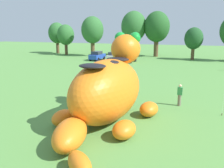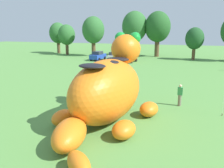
% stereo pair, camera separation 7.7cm
% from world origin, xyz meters
% --- Properties ---
extents(ground_plane, '(160.00, 160.00, 0.00)m').
position_xyz_m(ground_plane, '(0.00, 0.00, 0.00)').
color(ground_plane, '#568E42').
extents(giant_inflatable_creature, '(6.18, 11.27, 5.67)m').
position_xyz_m(giant_inflatable_creature, '(1.32, -0.00, 2.07)').
color(giant_inflatable_creature, orange).
rests_on(giant_inflatable_creature, ground).
extents(car_blue, '(2.16, 4.21, 1.72)m').
position_xyz_m(car_blue, '(-11.12, 28.67, 0.86)').
color(car_blue, '#2347B7').
rests_on(car_blue, ground).
extents(car_white, '(2.13, 4.20, 1.72)m').
position_xyz_m(car_white, '(-7.66, 28.54, 0.86)').
color(car_white, white).
rests_on(car_white, ground).
extents(car_orange, '(2.24, 4.25, 1.72)m').
position_xyz_m(car_orange, '(-4.68, 27.91, 0.86)').
color(car_orange, orange).
rests_on(car_orange, ground).
extents(tree_far_left, '(4.19, 4.19, 7.43)m').
position_xyz_m(tree_far_left, '(-25.62, 38.37, 4.86)').
color(tree_far_left, brown).
rests_on(tree_far_left, ground).
extents(tree_left, '(3.89, 3.89, 6.91)m').
position_xyz_m(tree_left, '(-21.78, 35.78, 4.52)').
color(tree_left, brown).
rests_on(tree_left, ground).
extents(tree_mid_left, '(4.83, 4.83, 8.57)m').
position_xyz_m(tree_mid_left, '(-14.78, 35.09, 5.60)').
color(tree_mid_left, brown).
rests_on(tree_mid_left, ground).
extents(tree_centre_left, '(5.46, 5.46, 9.70)m').
position_xyz_m(tree_centre_left, '(-6.39, 38.35, 6.34)').
color(tree_centre_left, brown).
rests_on(tree_centre_left, ground).
extents(tree_centre, '(5.39, 5.39, 9.57)m').
position_xyz_m(tree_centre, '(-1.41, 38.65, 6.26)').
color(tree_centre, brown).
rests_on(tree_centre, ground).
extents(tree_centre_right, '(3.50, 3.50, 6.21)m').
position_xyz_m(tree_centre_right, '(6.22, 35.31, 4.06)').
color(tree_centre_right, brown).
rests_on(tree_centre_right, ground).
extents(spectator_near_inflatable, '(0.38, 0.26, 1.71)m').
position_xyz_m(spectator_near_inflatable, '(-4.69, 24.14, 0.85)').
color(spectator_near_inflatable, '#2D334C').
rests_on(spectator_near_inflatable, ground).
extents(spectator_mid_field, '(0.38, 0.26, 1.71)m').
position_xyz_m(spectator_mid_field, '(-4.91, 11.06, 0.85)').
color(spectator_mid_field, black).
rests_on(spectator_mid_field, ground).
extents(spectator_wandering, '(0.38, 0.26, 1.71)m').
position_xyz_m(spectator_wandering, '(5.62, 4.72, 0.85)').
color(spectator_wandering, '#726656').
rests_on(spectator_wandering, ground).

